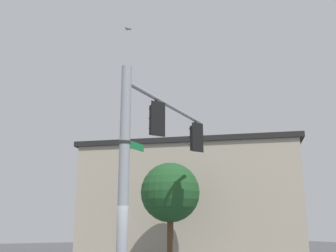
{
  "coord_description": "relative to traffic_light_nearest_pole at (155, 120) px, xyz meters",
  "views": [
    {
      "loc": [
        -4.67,
        -10.53,
        1.92
      ],
      "look_at": [
        2.32,
        1.41,
        5.48
      ],
      "focal_mm": 41.88,
      "sensor_mm": 36.0,
      "label": 1
    }
  ],
  "objects": [
    {
      "name": "signal_pole",
      "position": [
        -1.56,
        -0.97,
        -2.11
      ],
      "size": [
        0.32,
        0.32,
        6.8
      ],
      "primitive_type": "cylinder",
      "color": "gray",
      "rests_on": "ground"
    },
    {
      "name": "tree_by_storefront",
      "position": [
        3.43,
        4.78,
        -2.02
      ],
      "size": [
        2.83,
        2.83,
        4.93
      ],
      "color": "#4C3823",
      "rests_on": "ground"
    },
    {
      "name": "bird_flying",
      "position": [
        -1.11,
        0.04,
        3.19
      ],
      "size": [
        0.32,
        0.23,
        0.09
      ],
      "color": "gray"
    },
    {
      "name": "storefront_building",
      "position": [
        7.79,
        9.25,
        -2.11
      ],
      "size": [
        14.79,
        14.46,
        6.77
      ],
      "color": "#A89E89",
      "rests_on": "ground"
    },
    {
      "name": "street_name_sign",
      "position": [
        -1.37,
        -0.85,
        -1.15
      ],
      "size": [
        1.09,
        0.75,
        0.22
      ],
      "color": "#147238"
    },
    {
      "name": "traffic_light_mid_inner",
      "position": [
        2.82,
        1.71,
        0.0
      ],
      "size": [
        0.54,
        0.49,
        1.31
      ],
      "color": "black"
    },
    {
      "name": "mast_arm",
      "position": [
        0.89,
        0.52,
        0.77
      ],
      "size": [
        4.98,
        3.09,
        0.15
      ],
      "primitive_type": "cylinder",
      "rotation": [
        0.0,
        1.57,
        0.54
      ],
      "color": "gray"
    },
    {
      "name": "traffic_light_nearest_pole",
      "position": [
        0.0,
        0.0,
        0.0
      ],
      "size": [
        0.54,
        0.49,
        1.31
      ],
      "color": "black"
    }
  ]
}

